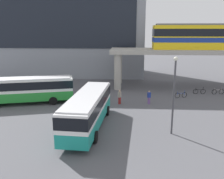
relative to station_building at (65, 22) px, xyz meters
The scene contains 11 objects.
ground_plane 21.95m from the station_building, 63.26° to the right, with size 120.00×120.00×0.00m, color #515156.
station_building is the anchor object (origin of this frame).
elevated_platform 28.50m from the station_building, 23.36° to the right, with size 31.47×6.50×5.96m.
bus_main 31.31m from the station_building, 72.49° to the right, with size 3.31×11.19×3.22m.
bus_secondary 23.24m from the station_building, 88.96° to the right, with size 11.32×5.32×3.22m.
bicycle_black 29.48m from the station_building, 34.20° to the right, with size 1.79×0.14×1.04m.
bicycle_blue 28.50m from the station_building, 41.84° to the right, with size 1.72×0.61×1.04m.
bicycle_silver 31.53m from the station_building, 31.41° to the right, with size 1.78×0.34×1.04m.
pedestrian_near_building 26.02m from the station_building, 61.02° to the right, with size 0.44×0.48×1.76m.
pedestrian_waiting_near_stop 27.63m from the station_building, 53.73° to the right, with size 0.43×0.32×1.67m.
lamp_post 34.63m from the station_building, 60.93° to the right, with size 0.36×0.36×6.73m.
Camera 1 is at (3.86, -22.56, 8.81)m, focal length 38.98 mm.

